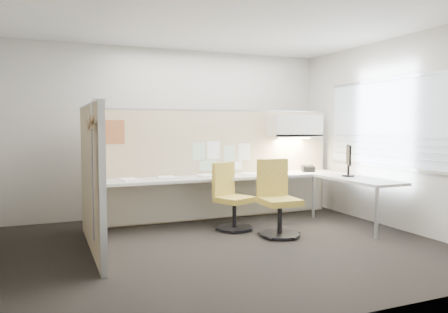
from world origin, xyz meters
name	(u,v)px	position (x,y,z in m)	size (l,w,h in m)	color
floor	(221,247)	(0.00, 0.00, -0.01)	(5.50, 4.50, 0.01)	black
ceiling	(221,18)	(0.00, 0.00, 2.80)	(5.50, 4.50, 0.01)	white
wall_back	(172,132)	(0.00, 2.25, 1.40)	(5.50, 0.02, 2.80)	beige
wall_front	(334,140)	(0.00, -2.25, 1.40)	(5.50, 0.02, 2.80)	beige
wall_right	(394,133)	(2.75, 0.00, 1.40)	(0.02, 4.50, 2.80)	beige
window_pane	(393,123)	(2.73, 0.00, 1.55)	(0.01, 2.80, 1.30)	#9CA8B5
partition_back	(216,165)	(0.55, 1.60, 0.88)	(4.10, 0.06, 1.75)	tan
partition_left	(91,178)	(-1.50, 0.50, 0.88)	(0.06, 2.20, 1.75)	tan
desk	(249,184)	(0.93, 1.13, 0.60)	(4.00, 2.07, 0.73)	beige
overhead_bin	(294,126)	(1.90, 1.39, 1.51)	(0.90, 0.36, 0.38)	beige
task_light_strip	(294,138)	(1.90, 1.39, 1.30)	(0.60, 0.06, 0.02)	#FFEABF
pinned_papers	(221,155)	(0.63, 1.57, 1.03)	(1.01, 0.00, 0.47)	#8CBF8C
poster	(115,132)	(-1.05, 1.57, 1.42)	(0.28, 0.00, 0.35)	orange
chair_left	(231,199)	(0.48, 0.80, 0.45)	(0.59, 0.61, 0.96)	black
chair_right	(277,201)	(0.92, 0.23, 0.48)	(0.54, 0.54, 1.03)	black
monitor	(349,158)	(2.30, 0.46, 1.01)	(0.27, 0.40, 0.48)	black
phone	(308,169)	(2.12, 1.30, 0.78)	(0.26, 0.25, 0.12)	black
stapler	(276,171)	(1.57, 1.42, 0.76)	(0.14, 0.04, 0.05)	black
tape_dispenser	(281,171)	(1.58, 1.26, 0.76)	(0.10, 0.06, 0.06)	black
coat_hook	(91,136)	(-1.58, -0.41, 1.41)	(0.18, 0.48, 1.42)	silver
paper_stack_0	(129,180)	(-0.91, 1.26, 0.74)	(0.23, 0.30, 0.03)	white
paper_stack_1	(166,177)	(-0.35, 1.32, 0.74)	(0.23, 0.30, 0.02)	white
paper_stack_2	(207,176)	(0.27, 1.25, 0.75)	(0.23, 0.30, 0.03)	white
paper_stack_3	(249,174)	(1.03, 1.36, 0.74)	(0.23, 0.30, 0.02)	white
paper_stack_4	(276,173)	(1.46, 1.23, 0.74)	(0.23, 0.30, 0.02)	white
paper_stack_5	(343,174)	(2.36, 0.67, 0.74)	(0.23, 0.30, 0.02)	white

